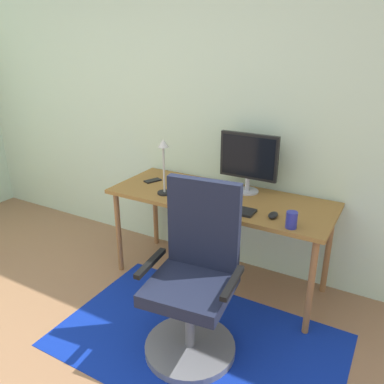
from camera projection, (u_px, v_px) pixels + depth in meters
name	position (u px, v px, depth m)	size (l,w,h in m)	color
wall_back	(191.00, 110.00, 3.30)	(6.00, 0.10, 2.60)	silver
area_rug	(198.00, 340.00, 2.57)	(1.84, 1.14, 0.01)	#0D2896
desk	(219.00, 204.00, 2.98)	(1.71, 0.66, 0.75)	olive
monitor	(249.00, 159.00, 2.95)	(0.46, 0.18, 0.46)	#B2B2B7
keyboard	(225.00, 207.00, 2.74)	(0.43, 0.13, 0.02)	black
computer_mouse	(273.00, 215.00, 2.60)	(0.06, 0.10, 0.03)	black
coffee_cup	(291.00, 220.00, 2.44)	(0.07, 0.07, 0.11)	#262E94
cell_phone	(153.00, 181.00, 3.27)	(0.07, 0.14, 0.01)	black
desk_lamp	(164.00, 160.00, 2.91)	(0.11, 0.11, 0.43)	black
office_chair	(194.00, 289.00, 2.39)	(0.60, 0.58, 1.09)	slate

